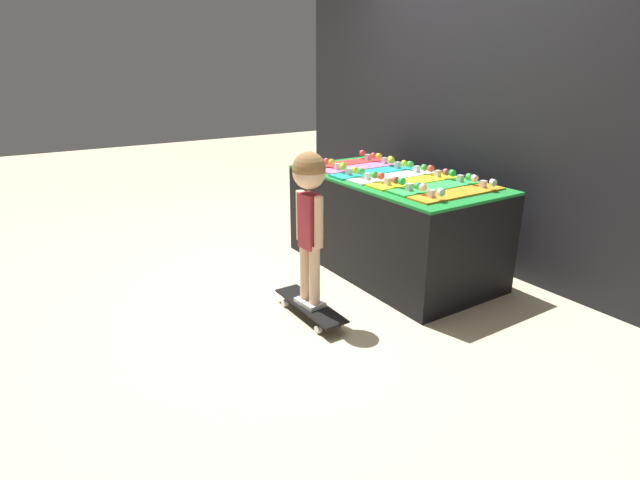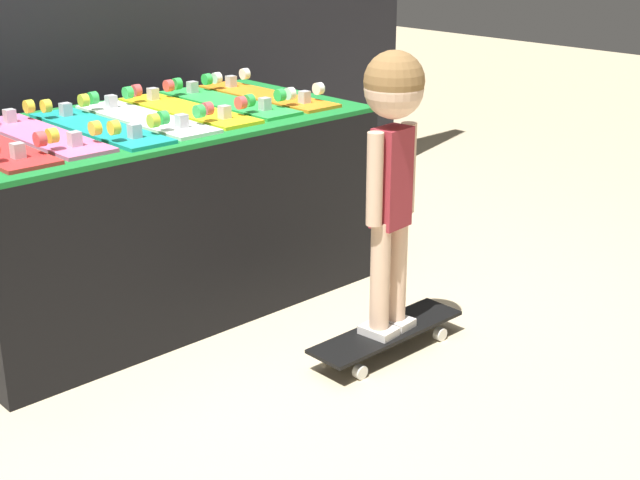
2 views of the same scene
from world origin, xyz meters
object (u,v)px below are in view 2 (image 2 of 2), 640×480
Objects in this scene: skateboard_white_on_rack at (145,116)px; skateboard_on_floor at (387,334)px; skateboard_pink_on_rack at (41,133)px; skateboard_teal_on_rack at (99,126)px; child at (392,141)px; skateboard_yellow_on_rack at (187,108)px; skateboard_orange_on_rack at (266,94)px; skateboard_green_on_rack at (227,100)px.

skateboard_on_floor is at bearing -70.13° from skateboard_white_on_rack.
skateboard_on_floor is at bearing -52.08° from skateboard_pink_on_rack.
skateboard_pink_on_rack is 1.00× the size of skateboard_teal_on_rack.
skateboard_on_floor is at bearing 174.26° from child.
child is (0.36, -1.01, 0.02)m from skateboard_white_on_rack.
skateboard_yellow_on_rack is at bearing 4.94° from skateboard_white_on_rack.
skateboard_orange_on_rack is at bearing 68.57° from child.
skateboard_teal_on_rack is 1.36m from skateboard_on_floor.
skateboard_teal_on_rack is at bearing -176.90° from skateboard_orange_on_rack.
child is (-0.07, -1.04, 0.02)m from skateboard_green_on_rack.
skateboard_yellow_on_rack is 1.00× the size of skateboard_green_on_rack.
skateboard_pink_on_rack and skateboard_green_on_rack have the same top height.
skateboard_green_on_rack is (0.66, 0.05, 0.00)m from skateboard_teal_on_rack.
skateboard_on_floor is (0.58, -0.99, -0.73)m from skateboard_teal_on_rack.
skateboard_pink_on_rack and skateboard_orange_on_rack have the same top height.
skateboard_on_floor is at bearing -94.00° from skateboard_green_on_rack.
skateboard_yellow_on_rack is 0.44m from skateboard_orange_on_rack.
skateboard_teal_on_rack and skateboard_orange_on_rack have the same top height.
skateboard_yellow_on_rack is at bearing -178.64° from skateboard_orange_on_rack.
child is at bearing -105.69° from skateboard_orange_on_rack.
skateboard_white_on_rack reaches higher than skateboard_on_floor.
skateboard_on_floor is (0.36, -1.01, -0.73)m from skateboard_white_on_rack.
skateboard_yellow_on_rack is 1.00× the size of skateboard_orange_on_rack.
skateboard_teal_on_rack is 0.75× the size of child.
skateboard_on_floor is at bearing -81.92° from skateboard_yellow_on_rack.
skateboard_pink_on_rack is 1.00× the size of skateboard_orange_on_rack.
skateboard_orange_on_rack is (0.88, 0.05, 0.00)m from skateboard_teal_on_rack.
skateboard_green_on_rack is at bearing 3.42° from skateboard_yellow_on_rack.
skateboard_orange_on_rack is at bearing 2.55° from skateboard_white_on_rack.
skateboard_pink_on_rack is at bearing 169.89° from skateboard_teal_on_rack.
skateboard_yellow_on_rack is 1.16× the size of skateboard_on_floor.
skateboard_yellow_on_rack is at bearing -0.18° from skateboard_pink_on_rack.
child is (0.58, -0.99, 0.02)m from skateboard_teal_on_rack.
skateboard_white_on_rack is at bearing -175.82° from skateboard_green_on_rack.
skateboard_teal_on_rack is 0.88m from skateboard_orange_on_rack.
child reaches higher than skateboard_yellow_on_rack.
child reaches higher than skateboard_on_floor.
skateboard_green_on_rack and skateboard_orange_on_rack have the same top height.
skateboard_teal_on_rack and skateboard_white_on_rack have the same top height.
skateboard_white_on_rack is 1.07m from child.
skateboard_pink_on_rack is at bearing -179.28° from skateboard_green_on_rack.
skateboard_teal_on_rack is 1.00× the size of skateboard_yellow_on_rack.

